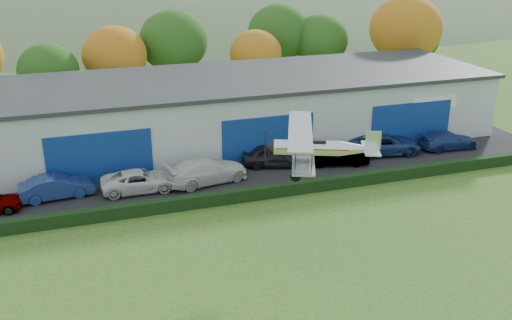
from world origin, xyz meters
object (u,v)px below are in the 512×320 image
object	(u,v)px
car_2	(140,181)
biplane	(317,146)
car_6	(385,144)
hangar	(244,108)
car_5	(337,154)
car_1	(56,187)
car_3	(207,171)
car_7	(449,140)
car_4	(274,156)

from	to	relation	value
car_2	biplane	xyz separation A→B (m)	(8.14, -9.78, 4.80)
car_2	car_6	distance (m)	18.94
hangar	car_5	distance (m)	9.37
car_2	hangar	bearing A→B (deg)	-48.60
car_1	car_6	bearing A→B (deg)	-94.50
car_3	biplane	bearing A→B (deg)	-170.71
hangar	car_7	xyz separation A→B (m)	(14.55, -7.61, -1.92)
car_5	car_6	distance (m)	4.62
biplane	car_1	bearing A→B (deg)	164.57
car_4	car_7	xyz separation A→B (m)	(14.33, -0.82, -0.11)
car_6	hangar	bearing A→B (deg)	61.38
hangar	car_1	bearing A→B (deg)	-152.83
car_5	car_7	world-z (taller)	car_5
car_3	car_7	size ratio (longest dim) A/B	1.21
hangar	car_4	xyz separation A→B (m)	(0.21, -6.79, -1.81)
car_1	car_6	world-z (taller)	car_6
car_5	biplane	distance (m)	12.74
hangar	biplane	distance (m)	18.27
hangar	car_5	bearing A→B (deg)	-59.54
car_4	biplane	world-z (taller)	biplane
hangar	car_1	distance (m)	16.89
car_1	car_4	bearing A→B (deg)	-92.67
car_1	biplane	distance (m)	17.53
car_2	car_3	distance (m)	4.51
car_4	biplane	bearing A→B (deg)	-172.57
hangar	car_6	distance (m)	11.72
car_1	car_2	bearing A→B (deg)	-101.74
car_3	biplane	xyz separation A→B (m)	(3.62, -9.79, 4.67)
car_6	biplane	world-z (taller)	biplane
car_5	biplane	world-z (taller)	biplane
car_2	car_3	xyz separation A→B (m)	(4.51, 0.00, 0.13)
hangar	car_3	xyz separation A→B (m)	(-5.20, -8.19, -1.78)
car_7	hangar	bearing A→B (deg)	64.75
car_4	biplane	size ratio (longest dim) A/B	0.70
car_1	hangar	bearing A→B (deg)	-68.82
hangar	car_6	size ratio (longest dim) A/B	7.37
car_2	car_5	distance (m)	14.37
hangar	biplane	size ratio (longest dim) A/B	6.03
car_1	car_5	size ratio (longest dim) A/B	0.99
car_3	car_5	size ratio (longest dim) A/B	1.24
car_4	car_6	bearing A→B (deg)	-75.10
car_4	car_1	bearing A→B (deg)	109.81
car_5	biplane	bearing A→B (deg)	161.71
car_7	biplane	world-z (taller)	biplane
car_4	car_3	bearing A→B (deg)	121.00
car_7	biplane	distance (m)	19.76
car_4	car_5	bearing A→B (deg)	-87.83
car_1	car_4	distance (m)	15.17
car_1	car_3	distance (m)	9.75
car_1	car_2	distance (m)	5.25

